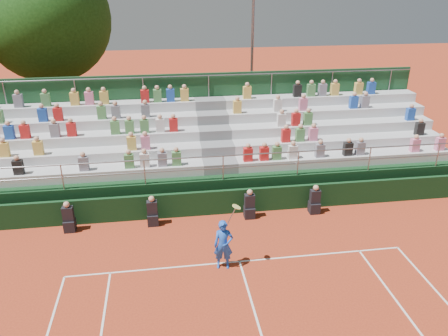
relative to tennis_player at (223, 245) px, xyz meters
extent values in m
plane|color=#AB391C|center=(0.56, 0.20, -0.84)|extent=(90.00, 90.00, 0.00)
cube|color=white|center=(0.56, 0.20, -0.83)|extent=(11.00, 0.06, 0.01)
cube|color=white|center=(0.56, -3.00, -0.83)|extent=(0.06, 6.40, 0.01)
cube|color=black|center=(0.56, 3.40, -0.34)|extent=(20.00, 0.15, 1.00)
cube|color=black|center=(-5.21, 2.95, -0.62)|extent=(0.40, 0.40, 0.44)
cube|color=black|center=(-5.21, 2.95, -0.14)|extent=(0.38, 0.25, 0.55)
sphere|color=tan|center=(-5.21, 2.95, 0.24)|extent=(0.22, 0.22, 0.22)
cube|color=black|center=(-2.22, 2.95, -0.62)|extent=(0.40, 0.40, 0.44)
cube|color=black|center=(-2.22, 2.95, -0.14)|extent=(0.38, 0.25, 0.55)
sphere|color=tan|center=(-2.22, 2.95, 0.24)|extent=(0.22, 0.22, 0.22)
cube|color=black|center=(1.43, 2.95, -0.62)|extent=(0.40, 0.40, 0.44)
cube|color=black|center=(1.43, 2.95, -0.14)|extent=(0.38, 0.25, 0.55)
sphere|color=tan|center=(1.43, 2.95, 0.24)|extent=(0.22, 0.22, 0.22)
cube|color=black|center=(4.01, 2.95, -0.62)|extent=(0.40, 0.40, 0.44)
cube|color=black|center=(4.01, 2.95, -0.14)|extent=(0.38, 0.25, 0.55)
sphere|color=tan|center=(4.01, 2.95, 0.24)|extent=(0.22, 0.22, 0.22)
cube|color=black|center=(0.56, 6.50, -0.24)|extent=(20.00, 5.20, 1.20)
cube|color=silver|center=(-4.79, 4.82, 0.57)|extent=(9.30, 0.85, 0.42)
cube|color=silver|center=(5.91, 4.82, 0.57)|extent=(9.30, 0.85, 0.42)
cube|color=slate|center=(0.56, 4.82, 0.57)|extent=(1.40, 0.85, 0.42)
cube|color=silver|center=(-4.79, 5.67, 0.99)|extent=(9.30, 0.85, 0.42)
cube|color=silver|center=(5.91, 5.67, 0.99)|extent=(9.30, 0.85, 0.42)
cube|color=slate|center=(0.56, 5.67, 0.99)|extent=(1.40, 0.85, 0.42)
cube|color=silver|center=(-4.79, 6.52, 1.41)|extent=(9.30, 0.85, 0.42)
cube|color=silver|center=(5.91, 6.52, 1.41)|extent=(9.30, 0.85, 0.42)
cube|color=slate|center=(0.56, 6.52, 1.41)|extent=(1.40, 0.85, 0.42)
cube|color=silver|center=(-4.79, 7.37, 1.83)|extent=(9.30, 0.85, 0.42)
cube|color=silver|center=(5.91, 7.37, 1.83)|extent=(9.30, 0.85, 0.42)
cube|color=slate|center=(0.56, 7.37, 1.83)|extent=(1.40, 0.85, 0.42)
cube|color=silver|center=(-4.79, 8.22, 2.25)|extent=(9.30, 0.85, 0.42)
cube|color=silver|center=(5.91, 8.22, 2.25)|extent=(9.30, 0.85, 0.42)
cube|color=slate|center=(0.56, 8.22, 2.25)|extent=(1.40, 0.85, 0.42)
cube|color=#1A4525|center=(0.56, 8.75, 1.36)|extent=(20.00, 0.12, 4.40)
cylinder|color=gray|center=(0.56, 3.95, 1.36)|extent=(20.00, 0.05, 0.05)
cylinder|color=gray|center=(0.56, 8.65, 3.46)|extent=(20.00, 0.05, 0.05)
cube|color=black|center=(-7.15, 4.67, 1.06)|extent=(0.36, 0.24, 0.56)
cube|color=slate|center=(-4.75, 4.67, 1.06)|extent=(0.36, 0.24, 0.56)
cube|color=#4C8C4C|center=(-3.04, 4.67, 1.06)|extent=(0.36, 0.24, 0.56)
cube|color=silver|center=(-2.44, 4.67, 1.06)|extent=(0.36, 0.24, 0.56)
cube|color=slate|center=(-1.75, 4.67, 1.06)|extent=(0.36, 0.24, 0.56)
cube|color=#4C8C4C|center=(-1.20, 4.67, 1.06)|extent=(0.36, 0.24, 0.56)
cube|color=gold|center=(-7.83, 5.52, 1.48)|extent=(0.36, 0.24, 0.56)
cube|color=gold|center=(-6.56, 5.52, 1.48)|extent=(0.36, 0.24, 0.56)
cube|color=gold|center=(-2.95, 5.52, 1.48)|extent=(0.36, 0.24, 0.56)
cube|color=pink|center=(-2.39, 5.52, 1.48)|extent=(0.36, 0.24, 0.56)
cube|color=#1E4CB2|center=(-7.80, 6.37, 1.90)|extent=(0.36, 0.24, 0.56)
cube|color=red|center=(-7.20, 6.37, 1.90)|extent=(0.36, 0.24, 0.56)
cube|color=slate|center=(-6.04, 6.37, 1.90)|extent=(0.36, 0.24, 0.56)
cube|color=red|center=(-5.37, 6.37, 1.90)|extent=(0.36, 0.24, 0.56)
cube|color=#4C8C4C|center=(-3.63, 6.37, 1.90)|extent=(0.36, 0.24, 0.56)
cube|color=#4C8C4C|center=(-3.04, 6.37, 1.90)|extent=(0.36, 0.24, 0.56)
cube|color=#4C8C4C|center=(-2.42, 6.37, 1.90)|extent=(0.36, 0.24, 0.56)
cube|color=silver|center=(-1.77, 6.37, 1.90)|extent=(0.36, 0.24, 0.56)
cube|color=red|center=(-1.21, 6.37, 1.90)|extent=(0.36, 0.24, 0.56)
cube|color=#1E4CB2|center=(-6.63, 7.22, 2.32)|extent=(0.36, 0.24, 0.56)
cube|color=red|center=(-6.01, 7.22, 2.32)|extent=(0.36, 0.24, 0.56)
cube|color=#4C8C4C|center=(-4.22, 7.22, 2.32)|extent=(0.36, 0.24, 0.56)
cube|color=slate|center=(-3.62, 7.22, 2.32)|extent=(0.36, 0.24, 0.56)
cube|color=slate|center=(-2.36, 7.22, 2.32)|extent=(0.36, 0.24, 0.56)
cube|color=slate|center=(-7.75, 8.07, 2.74)|extent=(0.36, 0.24, 0.56)
cube|color=#4C8C4C|center=(-6.62, 8.07, 2.74)|extent=(0.36, 0.24, 0.56)
cube|color=gold|center=(-5.41, 8.07, 2.74)|extent=(0.36, 0.24, 0.56)
cube|color=pink|center=(-4.79, 8.07, 2.74)|extent=(0.36, 0.24, 0.56)
cube|color=gold|center=(-4.15, 8.07, 2.74)|extent=(0.36, 0.24, 0.56)
cube|color=red|center=(-2.38, 8.07, 2.74)|extent=(0.36, 0.24, 0.56)
cube|color=#4C8C4C|center=(-1.82, 8.07, 2.74)|extent=(0.36, 0.24, 0.56)
cube|color=#1E4CB2|center=(-1.24, 8.07, 2.74)|extent=(0.36, 0.24, 0.56)
cube|color=gold|center=(-0.61, 8.07, 2.74)|extent=(0.36, 0.24, 0.56)
cube|color=red|center=(1.68, 4.67, 1.06)|extent=(0.36, 0.24, 0.56)
cube|color=red|center=(2.35, 4.67, 1.06)|extent=(0.36, 0.24, 0.56)
cube|color=#4C8C4C|center=(2.87, 4.67, 1.06)|extent=(0.36, 0.24, 0.56)
cube|color=silver|center=(3.54, 4.67, 1.06)|extent=(0.36, 0.24, 0.56)
cube|color=slate|center=(4.70, 4.67, 1.06)|extent=(0.36, 0.24, 0.56)
cube|color=black|center=(5.92, 4.67, 1.06)|extent=(0.36, 0.24, 0.56)
cube|color=slate|center=(6.46, 4.67, 1.06)|extent=(0.36, 0.24, 0.56)
cube|color=pink|center=(8.92, 4.67, 1.06)|extent=(0.36, 0.24, 0.56)
cube|color=pink|center=(10.08, 4.67, 1.06)|extent=(0.36, 0.24, 0.56)
cube|color=red|center=(3.47, 5.52, 1.48)|extent=(0.36, 0.24, 0.56)
cube|color=#4C8C4C|center=(4.09, 5.52, 1.48)|extent=(0.36, 0.24, 0.56)
cube|color=pink|center=(4.67, 5.52, 1.48)|extent=(0.36, 0.24, 0.56)
cube|color=black|center=(9.56, 5.52, 1.48)|extent=(0.36, 0.24, 0.56)
cube|color=silver|center=(3.48, 6.37, 1.90)|extent=(0.36, 0.24, 0.56)
cube|color=red|center=(4.14, 6.37, 1.90)|extent=(0.36, 0.24, 0.56)
cube|color=#4C8C4C|center=(4.68, 6.37, 1.90)|extent=(0.36, 0.24, 0.56)
cube|color=#1E4CB2|center=(9.53, 6.37, 1.90)|extent=(0.36, 0.24, 0.56)
cube|color=gold|center=(1.67, 7.22, 2.32)|extent=(0.36, 0.24, 0.56)
cube|color=silver|center=(3.51, 7.22, 2.32)|extent=(0.36, 0.24, 0.56)
cube|color=pink|center=(4.70, 7.22, 2.32)|extent=(0.36, 0.24, 0.56)
cube|color=#1E4CB2|center=(7.12, 7.22, 2.32)|extent=(0.36, 0.24, 0.56)
cube|color=slate|center=(7.67, 7.22, 2.32)|extent=(0.36, 0.24, 0.56)
cube|color=gold|center=(2.27, 8.07, 2.74)|extent=(0.36, 0.24, 0.56)
cube|color=black|center=(4.66, 8.07, 2.74)|extent=(0.36, 0.24, 0.56)
cube|color=#4C8C4C|center=(5.33, 8.07, 2.74)|extent=(0.36, 0.24, 0.56)
cube|color=slate|center=(5.89, 8.07, 2.74)|extent=(0.36, 0.24, 0.56)
cube|color=gold|center=(6.50, 8.07, 2.74)|extent=(0.36, 0.24, 0.56)
cube|color=gold|center=(7.69, 8.07, 2.74)|extent=(0.36, 0.24, 0.56)
cube|color=#1E4CB2|center=(8.32, 8.07, 2.74)|extent=(0.36, 0.24, 0.56)
imported|color=blue|center=(0.00, 0.00, -0.01)|extent=(0.65, 0.47, 1.66)
cylinder|color=gray|center=(0.25, 0.00, 1.01)|extent=(0.26, 0.03, 0.51)
cylinder|color=#E5D866|center=(0.40, 0.00, 1.31)|extent=(0.26, 0.28, 0.14)
cylinder|color=#351E13|center=(-7.45, 14.06, 1.04)|extent=(0.50, 0.50, 3.76)
sphere|color=#143C10|center=(-7.45, 14.06, 5.62)|extent=(6.76, 6.76, 6.76)
cylinder|color=gray|center=(3.57, 13.35, 3.08)|extent=(0.16, 0.16, 7.84)
camera|label=1|loc=(-1.64, -11.34, 7.69)|focal=35.00mm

